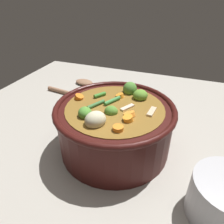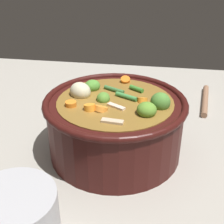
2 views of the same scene
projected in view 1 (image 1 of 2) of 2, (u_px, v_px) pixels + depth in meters
name	position (u px, v px, depth m)	size (l,w,h in m)	color
ground_plane	(114.00, 147.00, 0.55)	(1.10, 1.10, 0.00)	#9E998E
cooking_pot	(115.00, 126.00, 0.51)	(0.29, 0.29, 0.15)	#38110F
wooden_spoon	(78.00, 86.00, 0.85)	(0.16, 0.19, 0.02)	#886046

